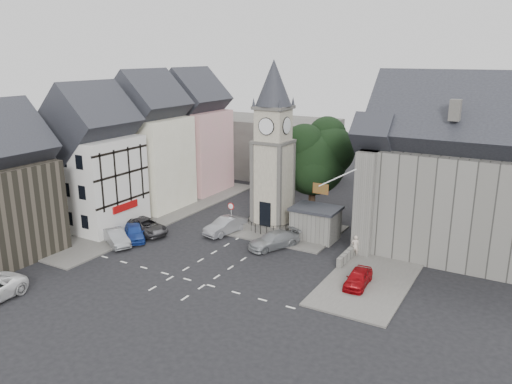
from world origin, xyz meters
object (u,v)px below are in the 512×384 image
Objects in this scene: clock_tower at (273,148)px; car_west_blue at (134,232)px; car_east_red at (358,278)px; pedestrian at (355,246)px; stone_shelter at (316,223)px.

clock_tower is 3.82× the size of car_west_blue.
pedestrian is at bearing 108.25° from car_east_red.
stone_shelter is at bearing 128.40° from car_east_red.
clock_tower is at bearing 141.85° from car_east_red.
car_west_blue is 1.12× the size of car_east_red.
stone_shelter is 16.85m from car_west_blue.
car_west_blue is at bearing -1.44° from pedestrian.
stone_shelter is (4.80, -0.49, -6.57)m from clock_tower.
stone_shelter is at bearing -16.17° from car_west_blue.
pedestrian is (4.63, -2.28, -0.60)m from stone_shelter.
clock_tower reaches higher than pedestrian.
pedestrian reaches higher than car_east_red.
car_east_red is 1.99× the size of pedestrian.
car_west_blue is 20.12m from pedestrian.
pedestrian is (19.09, 6.34, 0.22)m from car_west_blue.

